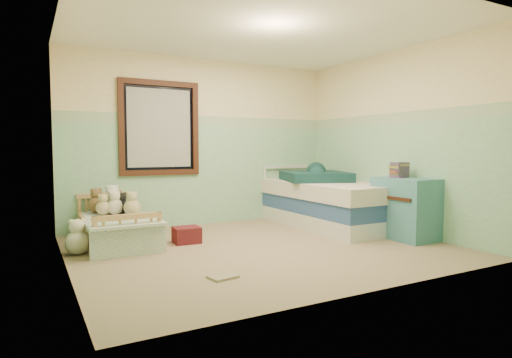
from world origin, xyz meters
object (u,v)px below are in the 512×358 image
toddler_bed_frame (116,235)px  dresser (405,208)px  floor_book (223,277)px  plush_floor_tan (121,238)px  plush_floor_cream (78,242)px  red_pillow (187,235)px  twin_bed_frame (330,219)px

toddler_bed_frame → dresser: 3.65m
floor_book → toddler_bed_frame: bearing=96.3°
toddler_bed_frame → plush_floor_tan: size_ratio=6.62×
toddler_bed_frame → plush_floor_cream: plush_floor_cream is taller
red_pillow → toddler_bed_frame: bearing=151.1°
plush_floor_cream → plush_floor_tan: (0.48, 0.12, -0.02)m
toddler_bed_frame → red_pillow: 0.87m
twin_bed_frame → red_pillow: bearing=-178.2°
plush_floor_cream → floor_book: 1.86m
plush_floor_tan → red_pillow: size_ratio=0.72×
dresser → floor_book: size_ratio=3.22×
toddler_bed_frame → plush_floor_tan: bearing=-90.0°
plush_floor_tan → red_pillow: (0.76, -0.14, -0.01)m
floor_book → twin_bed_frame: bearing=23.0°
plush_floor_tan → twin_bed_frame: 3.02m
plush_floor_cream → twin_bed_frame: bearing=0.9°
plush_floor_tan → twin_bed_frame: size_ratio=0.10×
plush_floor_tan → floor_book: bearing=-71.2°
toddler_bed_frame → plush_floor_tan: (-0.00, -0.28, 0.02)m
plush_floor_cream → red_pillow: bearing=-0.7°
plush_floor_cream → red_pillow: size_ratio=0.84×
toddler_bed_frame → floor_book: bearing=-73.7°
twin_bed_frame → floor_book: size_ratio=8.94×
dresser → floor_book: bearing=-171.1°
plush_floor_tan → toddler_bed_frame: bearing=90.0°
plush_floor_cream → red_pillow: plush_floor_cream is taller
toddler_bed_frame → plush_floor_cream: bearing=-139.8°
dresser → plush_floor_cream: bearing=163.7°
dresser → floor_book: dresser is taller
toddler_bed_frame → floor_book: toddler_bed_frame is taller
dresser → plush_floor_tan: bearing=159.6°
plush_floor_cream → twin_bed_frame: size_ratio=0.12×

